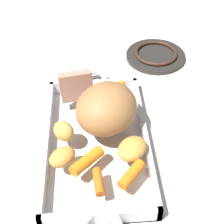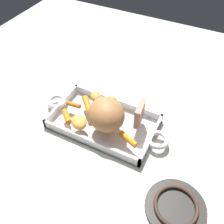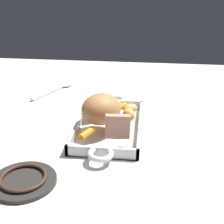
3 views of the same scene
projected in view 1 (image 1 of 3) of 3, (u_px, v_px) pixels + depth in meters
name	position (u px, v px, depth m)	size (l,w,h in m)	color
ground_plane	(99.00, 145.00, 0.68)	(1.65, 1.65, 0.00)	silver
roasting_dish	(99.00, 142.00, 0.67)	(0.46, 0.21, 0.03)	silver
pork_roast	(109.00, 108.00, 0.64)	(0.13, 0.12, 0.10)	#AC7241
roast_slice_outer	(78.00, 86.00, 0.71)	(0.02, 0.07, 0.07)	tan
baby_carrot_southeast	(89.00, 161.00, 0.60)	(0.02, 0.02, 0.07)	orange
baby_carrot_northeast	(134.00, 174.00, 0.58)	(0.02, 0.02, 0.06)	orange
baby_carrot_long	(100.00, 182.00, 0.57)	(0.02, 0.02, 0.05)	orange
baby_carrot_center_left	(119.00, 93.00, 0.74)	(0.02, 0.02, 0.07)	orange
potato_whole	(134.00, 148.00, 0.61)	(0.06, 0.05, 0.03)	gold
potato_near_roast	(66.00, 131.00, 0.64)	(0.05, 0.04, 0.04)	gold
potato_golden_large	(65.00, 157.00, 0.60)	(0.05, 0.04, 0.03)	gold
stove_burner_rear	(157.00, 55.00, 0.91)	(0.16, 0.16, 0.02)	#282623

